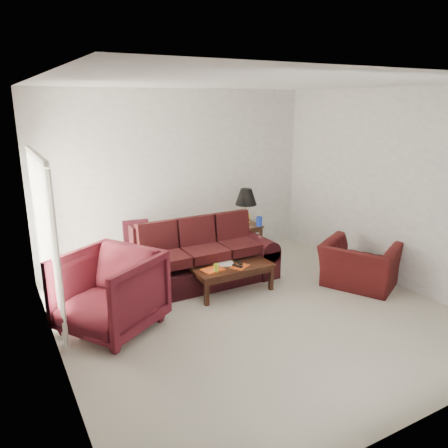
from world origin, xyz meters
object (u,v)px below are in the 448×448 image
object	(u,v)px
armchair_left	(109,292)
coffee_table	(232,278)
end_table	(245,239)
floor_lamp	(46,238)
armchair_right	(359,265)
sofa	(202,254)

from	to	relation	value
armchair_left	coffee_table	bearing A→B (deg)	65.47
end_table	floor_lamp	world-z (taller)	floor_lamp
end_table	armchair_left	xyz separation A→B (m)	(-3.01, -1.65, 0.23)
armchair_right	coffee_table	bearing A→B (deg)	38.78
floor_lamp	armchair_right	world-z (taller)	floor_lamp
armchair_right	floor_lamp	bearing A→B (deg)	34.23
end_table	armchair_left	bearing A→B (deg)	-151.17
sofa	armchair_right	distance (m)	2.45
sofa	armchair_left	bearing A→B (deg)	-155.11
end_table	coffee_table	distance (m)	1.78
sofa	armchair_right	world-z (taller)	sofa
end_table	coffee_table	bearing A→B (deg)	-128.30
floor_lamp	armchair_left	bearing A→B (deg)	-74.19
armchair_left	sofa	bearing A→B (deg)	82.62
floor_lamp	armchair_left	distance (m)	1.80
coffee_table	sofa	bearing A→B (deg)	139.64
armchair_right	end_table	bearing A→B (deg)	-9.36
floor_lamp	end_table	bearing A→B (deg)	-0.82
sofa	end_table	distance (m)	1.62
floor_lamp	armchair_right	xyz separation A→B (m)	(4.22, -2.24, -0.46)
armchair_left	armchair_right	distance (m)	3.78
end_table	floor_lamp	xyz separation A→B (m)	(-3.49, 0.05, 0.54)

